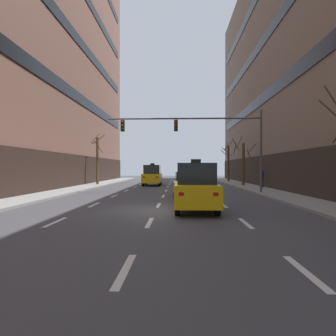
# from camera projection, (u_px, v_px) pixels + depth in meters

# --- Properties ---
(ground_plane) EXTENTS (120.00, 120.00, 0.00)m
(ground_plane) POSITION_uv_depth(u_px,v_px,m) (156.00, 211.00, 13.76)
(ground_plane) COLOR #424247
(sidewalk_right) EXTENTS (2.57, 80.00, 0.14)m
(sidewalk_right) POSITION_uv_depth(u_px,v_px,m) (336.00, 210.00, 13.50)
(sidewalk_right) COLOR gray
(sidewalk_right) RESTS_ON ground
(lane_stripe_l1_s3) EXTENTS (0.16, 2.00, 0.01)m
(lane_stripe_l1_s3) POSITION_uv_depth(u_px,v_px,m) (56.00, 222.00, 10.87)
(lane_stripe_l1_s3) COLOR silver
(lane_stripe_l1_s3) RESTS_ON ground
(lane_stripe_l1_s4) EXTENTS (0.16, 2.00, 0.01)m
(lane_stripe_l1_s4) POSITION_uv_depth(u_px,v_px,m) (94.00, 205.00, 15.87)
(lane_stripe_l1_s4) COLOR silver
(lane_stripe_l1_s4) RESTS_ON ground
(lane_stripe_l1_s5) EXTENTS (0.16, 2.00, 0.01)m
(lane_stripe_l1_s5) POSITION_uv_depth(u_px,v_px,m) (114.00, 196.00, 20.87)
(lane_stripe_l1_s5) COLOR silver
(lane_stripe_l1_s5) RESTS_ON ground
(lane_stripe_l1_s6) EXTENTS (0.16, 2.00, 0.01)m
(lane_stripe_l1_s6) POSITION_uv_depth(u_px,v_px,m) (126.00, 191.00, 25.86)
(lane_stripe_l1_s6) COLOR silver
(lane_stripe_l1_s6) RESTS_ON ground
(lane_stripe_l1_s7) EXTENTS (0.16, 2.00, 0.01)m
(lane_stripe_l1_s7) POSITION_uv_depth(u_px,v_px,m) (135.00, 187.00, 30.86)
(lane_stripe_l1_s7) COLOR silver
(lane_stripe_l1_s7) RESTS_ON ground
(lane_stripe_l1_s8) EXTENTS (0.16, 2.00, 0.01)m
(lane_stripe_l1_s8) POSITION_uv_depth(u_px,v_px,m) (141.00, 184.00, 35.86)
(lane_stripe_l1_s8) COLOR silver
(lane_stripe_l1_s8) RESTS_ON ground
(lane_stripe_l1_s9) EXTENTS (0.16, 2.00, 0.01)m
(lane_stripe_l1_s9) POSITION_uv_depth(u_px,v_px,m) (145.00, 182.00, 40.86)
(lane_stripe_l1_s9) COLOR silver
(lane_stripe_l1_s9) RESTS_ON ground
(lane_stripe_l1_s10) EXTENTS (0.16, 2.00, 0.01)m
(lane_stripe_l1_s10) POSITION_uv_depth(u_px,v_px,m) (149.00, 181.00, 45.85)
(lane_stripe_l1_s10) COLOR silver
(lane_stripe_l1_s10) RESTS_ON ground
(lane_stripe_l2_s2) EXTENTS (0.16, 2.00, 0.01)m
(lane_stripe_l2_s2) POSITION_uv_depth(u_px,v_px,m) (125.00, 270.00, 5.77)
(lane_stripe_l2_s2) COLOR silver
(lane_stripe_l2_s2) RESTS_ON ground
(lane_stripe_l2_s3) EXTENTS (0.16, 2.00, 0.01)m
(lane_stripe_l2_s3) POSITION_uv_depth(u_px,v_px,m) (150.00, 222.00, 10.76)
(lane_stripe_l2_s3) COLOR silver
(lane_stripe_l2_s3) RESTS_ON ground
(lane_stripe_l2_s4) EXTENTS (0.16, 2.00, 0.01)m
(lane_stripe_l2_s4) POSITION_uv_depth(u_px,v_px,m) (159.00, 205.00, 15.76)
(lane_stripe_l2_s4) COLOR silver
(lane_stripe_l2_s4) RESTS_ON ground
(lane_stripe_l2_s5) EXTENTS (0.16, 2.00, 0.01)m
(lane_stripe_l2_s5) POSITION_uv_depth(u_px,v_px,m) (163.00, 196.00, 20.76)
(lane_stripe_l2_s5) COLOR silver
(lane_stripe_l2_s5) RESTS_ON ground
(lane_stripe_l2_s6) EXTENTS (0.16, 2.00, 0.01)m
(lane_stripe_l2_s6) POSITION_uv_depth(u_px,v_px,m) (166.00, 191.00, 25.75)
(lane_stripe_l2_s6) COLOR silver
(lane_stripe_l2_s6) RESTS_ON ground
(lane_stripe_l2_s7) EXTENTS (0.16, 2.00, 0.01)m
(lane_stripe_l2_s7) POSITION_uv_depth(u_px,v_px,m) (168.00, 187.00, 30.75)
(lane_stripe_l2_s7) COLOR silver
(lane_stripe_l2_s7) RESTS_ON ground
(lane_stripe_l2_s8) EXTENTS (0.16, 2.00, 0.01)m
(lane_stripe_l2_s8) POSITION_uv_depth(u_px,v_px,m) (169.00, 184.00, 35.75)
(lane_stripe_l2_s8) COLOR silver
(lane_stripe_l2_s8) RESTS_ON ground
(lane_stripe_l2_s9) EXTENTS (0.16, 2.00, 0.01)m
(lane_stripe_l2_s9) POSITION_uv_depth(u_px,v_px,m) (170.00, 182.00, 40.75)
(lane_stripe_l2_s9) COLOR silver
(lane_stripe_l2_s9) RESTS_ON ground
(lane_stripe_l2_s10) EXTENTS (0.16, 2.00, 0.01)m
(lane_stripe_l2_s10) POSITION_uv_depth(u_px,v_px,m) (171.00, 181.00, 45.74)
(lane_stripe_l2_s10) COLOR silver
(lane_stripe_l2_s10) RESTS_ON ground
(lane_stripe_l3_s2) EXTENTS (0.16, 2.00, 0.01)m
(lane_stripe_l3_s2) POSITION_uv_depth(u_px,v_px,m) (305.00, 272.00, 5.66)
(lane_stripe_l3_s2) COLOR silver
(lane_stripe_l3_s2) RESTS_ON ground
(lane_stripe_l3_s3) EXTENTS (0.16, 2.00, 0.01)m
(lane_stripe_l3_s3) POSITION_uv_depth(u_px,v_px,m) (246.00, 223.00, 10.65)
(lane_stripe_l3_s3) COLOR silver
(lane_stripe_l3_s3) RESTS_ON ground
(lane_stripe_l3_s4) EXTENTS (0.16, 2.00, 0.01)m
(lane_stripe_l3_s4) POSITION_uv_depth(u_px,v_px,m) (224.00, 205.00, 15.65)
(lane_stripe_l3_s4) COLOR silver
(lane_stripe_l3_s4) RESTS_ON ground
(lane_stripe_l3_s5) EXTENTS (0.16, 2.00, 0.01)m
(lane_stripe_l3_s5) POSITION_uv_depth(u_px,v_px,m) (213.00, 196.00, 20.65)
(lane_stripe_l3_s5) COLOR silver
(lane_stripe_l3_s5) RESTS_ON ground
(lane_stripe_l3_s6) EXTENTS (0.16, 2.00, 0.01)m
(lane_stripe_l3_s6) POSITION_uv_depth(u_px,v_px,m) (206.00, 191.00, 25.64)
(lane_stripe_l3_s6) COLOR silver
(lane_stripe_l3_s6) RESTS_ON ground
(lane_stripe_l3_s7) EXTENTS (0.16, 2.00, 0.01)m
(lane_stripe_l3_s7) POSITION_uv_depth(u_px,v_px,m) (201.00, 187.00, 30.64)
(lane_stripe_l3_s7) COLOR silver
(lane_stripe_l3_s7) RESTS_ON ground
(lane_stripe_l3_s8) EXTENTS (0.16, 2.00, 0.01)m
(lane_stripe_l3_s8) POSITION_uv_depth(u_px,v_px,m) (198.00, 184.00, 35.64)
(lane_stripe_l3_s8) COLOR silver
(lane_stripe_l3_s8) RESTS_ON ground
(lane_stripe_l3_s9) EXTENTS (0.16, 2.00, 0.01)m
(lane_stripe_l3_s9) POSITION_uv_depth(u_px,v_px,m) (196.00, 182.00, 40.64)
(lane_stripe_l3_s9) COLOR silver
(lane_stripe_l3_s9) RESTS_ON ground
(lane_stripe_l3_s10) EXTENTS (0.16, 2.00, 0.01)m
(lane_stripe_l3_s10) POSITION_uv_depth(u_px,v_px,m) (194.00, 181.00, 45.63)
(lane_stripe_l3_s10) COLOR silver
(lane_stripe_l3_s10) RESTS_ON ground
(taxi_driving_0) EXTENTS (1.95, 4.64, 2.43)m
(taxi_driving_0) POSITION_uv_depth(u_px,v_px,m) (152.00, 175.00, 33.33)
(taxi_driving_0) COLOR black
(taxi_driving_0) RESTS_ON ground
(taxi_driving_1) EXTENTS (1.91, 4.46, 2.33)m
(taxi_driving_1) POSITION_uv_depth(u_px,v_px,m) (196.00, 187.00, 13.68)
(taxi_driving_1) COLOR black
(taxi_driving_1) RESTS_ON ground
(taxi_driving_2) EXTENTS (2.08, 4.58, 1.87)m
(taxi_driving_2) POSITION_uv_depth(u_px,v_px,m) (188.00, 185.00, 20.04)
(taxi_driving_2) COLOR black
(taxi_driving_2) RESTS_ON ground
(traffic_signal_0) EXTENTS (11.53, 0.35, 6.10)m
(traffic_signal_0) POSITION_uv_depth(u_px,v_px,m) (204.00, 133.00, 22.60)
(traffic_signal_0) COLOR #4C4C51
(traffic_signal_0) RESTS_ON sidewalk_right
(street_tree_0) EXTENTS (2.31, 2.19, 5.14)m
(street_tree_0) POSITION_uv_depth(u_px,v_px,m) (243.00, 162.00, 31.46)
(street_tree_0) COLOR #4C3823
(street_tree_0) RESTS_ON sidewalk_right
(street_tree_2) EXTENTS (1.71, 1.71, 5.52)m
(street_tree_2) POSITION_uv_depth(u_px,v_px,m) (228.00, 162.00, 40.78)
(street_tree_2) COLOR #4C3823
(street_tree_2) RESTS_ON sidewalk_right
(street_tree_3) EXTENTS (1.42, 1.44, 5.61)m
(street_tree_3) POSITION_uv_depth(u_px,v_px,m) (97.00, 160.00, 33.19)
(street_tree_3) COLOR #4C3823
(street_tree_3) RESTS_ON sidewalk_left
(pedestrian_0) EXTENTS (0.35, 0.46, 1.71)m
(pedestrian_0) POSITION_uv_depth(u_px,v_px,m) (262.00, 177.00, 27.79)
(pedestrian_0) COLOR black
(pedestrian_0) RESTS_ON sidewalk_right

